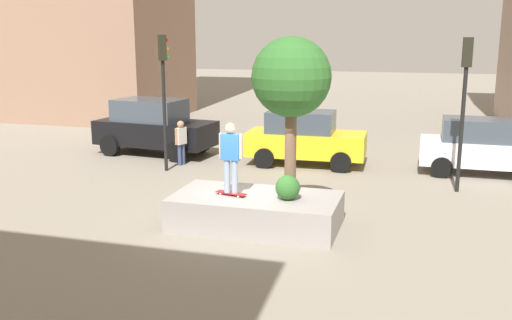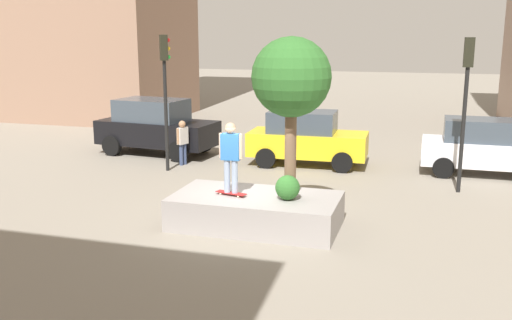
% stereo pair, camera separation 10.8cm
% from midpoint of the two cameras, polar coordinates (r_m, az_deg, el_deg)
% --- Properties ---
extents(ground_plane, '(120.00, 120.00, 0.00)m').
position_cam_midpoint_polar(ground_plane, '(14.77, -0.82, -6.13)').
color(ground_plane, gray).
extents(planter_ledge, '(4.09, 2.19, 0.79)m').
position_cam_midpoint_polar(planter_ledge, '(14.32, 0.22, -5.07)').
color(planter_ledge, gray).
rests_on(planter_ledge, ground).
extents(plaza_tree, '(1.89, 1.89, 3.86)m').
position_cam_midpoint_polar(plaza_tree, '(13.62, 3.76, 8.01)').
color(plaza_tree, brown).
rests_on(plaza_tree, planter_ledge).
extents(boxwood_shrub, '(0.60, 0.60, 0.60)m').
position_cam_midpoint_polar(boxwood_shrub, '(13.82, 3.37, -2.75)').
color(boxwood_shrub, '#2D6628').
rests_on(boxwood_shrub, planter_ledge).
extents(skateboard, '(0.83, 0.38, 0.07)m').
position_cam_midpoint_polar(skateboard, '(14.22, -2.27, -3.31)').
color(skateboard, '#A51E1E').
rests_on(skateboard, planter_ledge).
extents(skateboarder, '(0.59, 0.27, 1.75)m').
position_cam_midpoint_polar(skateboarder, '(13.98, -2.30, 0.74)').
color(skateboarder, '#8C9EB7').
rests_on(skateboarder, skateboard).
extents(sedan_parked, '(4.86, 2.57, 2.18)m').
position_cam_midpoint_polar(sedan_parked, '(23.11, -9.76, 3.31)').
color(sedan_parked, black).
rests_on(sedan_parked, ground).
extents(taxi_cab, '(4.30, 2.11, 1.97)m').
position_cam_midpoint_polar(taxi_cab, '(20.93, 5.15, 2.20)').
color(taxi_cab, gold).
rests_on(taxi_cab, ground).
extents(police_car, '(4.11, 1.94, 1.91)m').
position_cam_midpoint_polar(police_car, '(20.84, 21.75, 1.22)').
color(police_car, white).
rests_on(police_car, ground).
extents(traffic_light_corner, '(0.28, 0.34, 4.60)m').
position_cam_midpoint_polar(traffic_light_corner, '(18.00, 20.28, 6.66)').
color(traffic_light_corner, black).
rests_on(traffic_light_corner, ground).
extents(traffic_light_median, '(0.37, 0.37, 4.66)m').
position_cam_midpoint_polar(traffic_light_median, '(19.92, -8.85, 7.88)').
color(traffic_light_median, black).
rests_on(traffic_light_median, ground).
extents(pedestrian_crossing, '(0.32, 0.53, 1.63)m').
position_cam_midpoint_polar(pedestrian_crossing, '(21.02, -7.15, 2.03)').
color(pedestrian_crossing, navy).
rests_on(pedestrian_crossing, ground).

